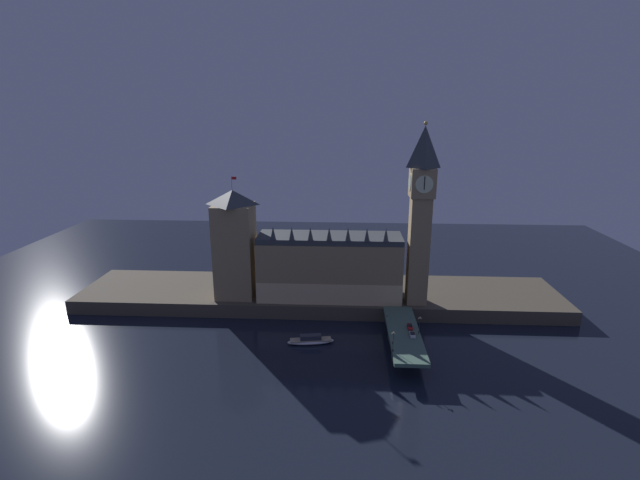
# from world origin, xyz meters

# --- Properties ---
(ground_plane) EXTENTS (400.00, 400.00, 0.00)m
(ground_plane) POSITION_xyz_m (0.00, 0.00, 0.00)
(ground_plane) COLOR black
(embankment) EXTENTS (220.00, 42.00, 6.16)m
(embankment) POSITION_xyz_m (0.00, 39.00, 3.08)
(embankment) COLOR #4C4438
(embankment) RESTS_ON ground_plane
(parliament_hall) EXTENTS (62.36, 19.91, 33.98)m
(parliament_hall) POSITION_xyz_m (5.15, 30.26, 20.29)
(parliament_hall) COLOR #9E845B
(parliament_hall) RESTS_ON embankment
(clock_tower) EXTENTS (10.34, 10.45, 76.36)m
(clock_tower) POSITION_xyz_m (42.73, 25.67, 46.67)
(clock_tower) COLOR #9E845B
(clock_tower) RESTS_ON embankment
(victoria_tower) EXTENTS (16.87, 16.87, 53.77)m
(victoria_tower) POSITION_xyz_m (-36.53, 29.77, 30.15)
(victoria_tower) COLOR #9E845B
(victoria_tower) RESTS_ON embankment
(bridge) EXTENTS (11.75, 46.00, 7.12)m
(bridge) POSITION_xyz_m (34.12, -5.00, 5.26)
(bridge) COLOR #476656
(bridge) RESTS_ON ground_plane
(car_southbound_lead) EXTENTS (2.00, 4.18, 1.44)m
(car_southbound_lead) POSITION_xyz_m (36.71, -8.46, 7.79)
(car_southbound_lead) COLOR silver
(car_southbound_lead) RESTS_ON bridge
(car_southbound_trail) EXTENTS (1.84, 4.62, 1.45)m
(car_southbound_trail) POSITION_xyz_m (36.71, -1.97, 7.80)
(car_southbound_trail) COLOR red
(car_southbound_trail) RESTS_ON bridge
(pedestrian_near_rail) EXTENTS (0.38, 0.38, 1.61)m
(pedestrian_near_rail) POSITION_xyz_m (28.95, -14.45, 7.96)
(pedestrian_near_rail) COLOR black
(pedestrian_near_rail) RESTS_ON bridge
(pedestrian_mid_walk) EXTENTS (0.38, 0.38, 1.76)m
(pedestrian_mid_walk) POSITION_xyz_m (39.30, -6.50, 8.05)
(pedestrian_mid_walk) COLOR black
(pedestrian_mid_walk) RESTS_ON bridge
(pedestrian_far_rail) EXTENTS (0.38, 0.38, 1.60)m
(pedestrian_far_rail) POSITION_xyz_m (28.95, 8.07, 7.96)
(pedestrian_far_rail) COLOR black
(pedestrian_far_rail) RESTS_ON bridge
(street_lamp_near) EXTENTS (1.34, 0.60, 7.28)m
(street_lamp_near) POSITION_xyz_m (28.55, -19.72, 11.66)
(street_lamp_near) COLOR #2D3333
(street_lamp_near) RESTS_ON bridge
(street_lamp_mid) EXTENTS (1.34, 0.60, 6.16)m
(street_lamp_mid) POSITION_xyz_m (39.70, -5.00, 10.97)
(street_lamp_mid) COLOR #2D3333
(street_lamp_mid) RESTS_ON bridge
(boat_upstream) EXTENTS (18.36, 7.17, 3.57)m
(boat_upstream) POSITION_xyz_m (-0.91, -2.61, 1.30)
(boat_upstream) COLOR white
(boat_upstream) RESTS_ON ground_plane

